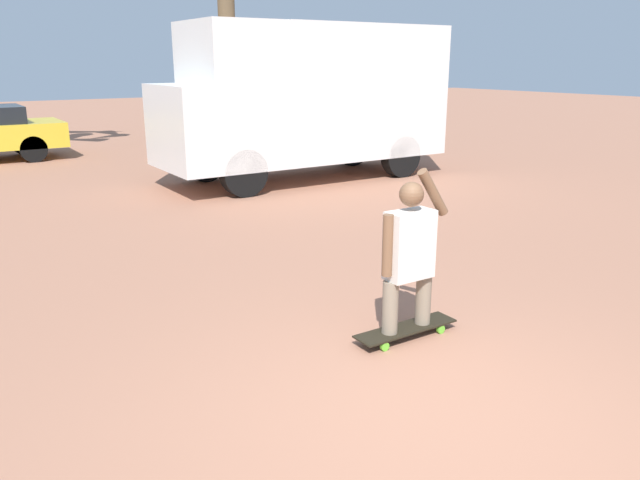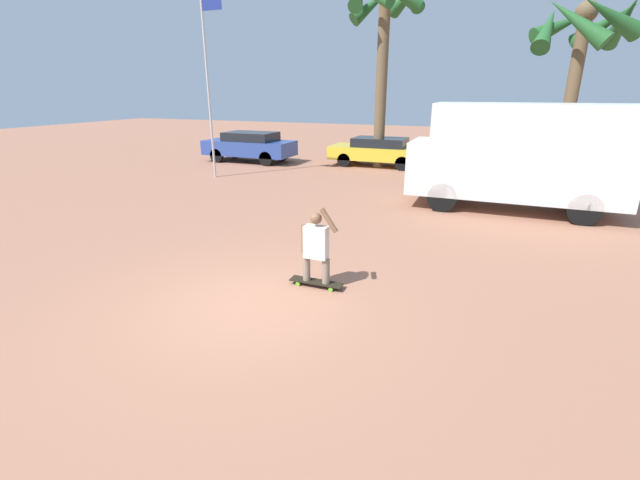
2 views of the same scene
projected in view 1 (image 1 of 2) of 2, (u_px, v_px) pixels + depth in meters
ground_plane at (424, 430)px, 4.21m from camera, size 80.00×80.00×0.00m
skateboard at (406, 329)px, 5.59m from camera, size 1.01×0.25×0.10m
person_skateboarder at (409, 250)px, 5.39m from camera, size 0.71×0.22×1.43m
camper_van at (309, 96)px, 12.76m from camera, size 6.00×2.09×3.11m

